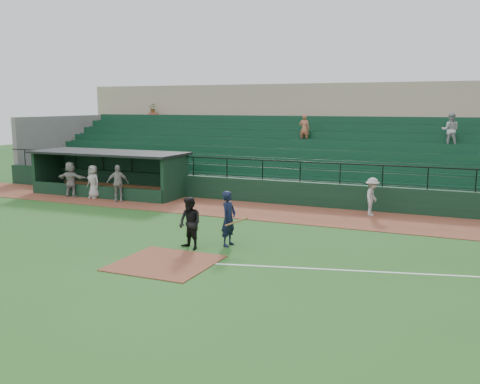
% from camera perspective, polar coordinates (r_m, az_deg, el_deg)
% --- Properties ---
extents(ground, '(90.00, 90.00, 0.00)m').
position_cam_1_polar(ground, '(18.11, -6.35, -6.73)').
color(ground, '#1F5019').
rests_on(ground, ground).
extents(warning_track, '(40.00, 4.00, 0.03)m').
position_cam_1_polar(warning_track, '(25.16, 2.72, -2.10)').
color(warning_track, brown).
rests_on(warning_track, ground).
extents(home_plate_dirt, '(3.00, 3.00, 0.03)m').
position_cam_1_polar(home_plate_dirt, '(17.29, -8.01, -7.50)').
color(home_plate_dirt, brown).
rests_on(home_plate_dirt, ground).
extents(foul_line, '(17.49, 4.44, 0.01)m').
position_cam_1_polar(foul_line, '(17.04, 20.22, -8.29)').
color(foul_line, white).
rests_on(foul_line, ground).
extents(stadium_structure, '(38.00, 13.08, 6.40)m').
position_cam_1_polar(stadium_structure, '(32.83, 8.01, 4.53)').
color(stadium_structure, black).
rests_on(stadium_structure, ground).
extents(dugout, '(8.90, 3.20, 2.42)m').
position_cam_1_polar(dugout, '(31.00, -13.31, 2.29)').
color(dugout, black).
rests_on(dugout, ground).
extents(batter_at_plate, '(1.06, 0.76, 1.98)m').
position_cam_1_polar(batter_at_plate, '(18.98, -1.22, -2.85)').
color(batter_at_plate, black).
rests_on(batter_at_plate, ground).
extents(umpire, '(1.08, 0.97, 1.83)m').
position_cam_1_polar(umpire, '(18.64, -5.36, -3.35)').
color(umpire, black).
rests_on(umpire, ground).
extents(runner, '(0.70, 1.15, 1.73)m').
position_cam_1_polar(runner, '(24.72, 13.93, -0.50)').
color(runner, '#ADA8A2').
rests_on(runner, warning_track).
extents(dugout_player_a, '(1.18, 1.02, 1.90)m').
position_cam_1_polar(dugout_player_a, '(28.32, -12.94, 0.94)').
color(dugout_player_a, '#9A9590').
rests_on(dugout_player_a, warning_track).
extents(dugout_player_b, '(0.98, 0.75, 1.78)m').
position_cam_1_polar(dugout_player_b, '(29.59, -15.38, 1.07)').
color(dugout_player_b, '#A9A49E').
rests_on(dugout_player_b, warning_track).
extents(dugout_player_c, '(1.82, 0.71, 1.92)m').
position_cam_1_polar(dugout_player_c, '(30.40, -17.62, 1.31)').
color(dugout_player_c, gray).
rests_on(dugout_player_c, warning_track).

